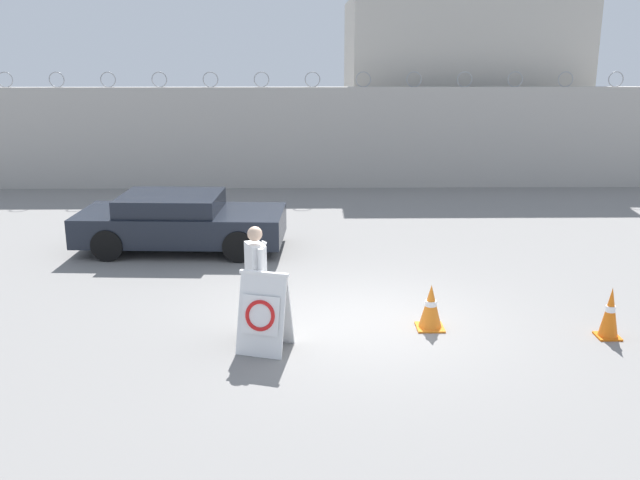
{
  "coord_description": "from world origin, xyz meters",
  "views": [
    {
      "loc": [
        -0.87,
        -10.75,
        4.34
      ],
      "look_at": [
        -0.68,
        1.72,
        0.89
      ],
      "focal_mm": 40.0,
      "sensor_mm": 36.0,
      "label": 1
    }
  ],
  "objects_px": {
    "traffic_cone_near": "(431,307)",
    "parked_car_front_coupe": "(180,221)",
    "security_guard": "(256,276)",
    "traffic_cone_mid": "(610,313)",
    "barricade_sign": "(264,312)"
  },
  "relations": [
    {
      "from": "traffic_cone_near",
      "to": "parked_car_front_coupe",
      "type": "height_order",
      "value": "parked_car_front_coupe"
    },
    {
      "from": "security_guard",
      "to": "traffic_cone_mid",
      "type": "bearing_deg",
      "value": -112.61
    },
    {
      "from": "traffic_cone_near",
      "to": "traffic_cone_mid",
      "type": "height_order",
      "value": "traffic_cone_mid"
    },
    {
      "from": "barricade_sign",
      "to": "traffic_cone_mid",
      "type": "distance_m",
      "value": 5.24
    },
    {
      "from": "traffic_cone_mid",
      "to": "parked_car_front_coupe",
      "type": "height_order",
      "value": "parked_car_front_coupe"
    },
    {
      "from": "security_guard",
      "to": "traffic_cone_near",
      "type": "bearing_deg",
      "value": -105.58
    },
    {
      "from": "security_guard",
      "to": "traffic_cone_mid",
      "type": "distance_m",
      "value": 5.39
    },
    {
      "from": "traffic_cone_near",
      "to": "traffic_cone_mid",
      "type": "xyz_separation_m",
      "value": [
        2.66,
        -0.4,
        0.04
      ]
    },
    {
      "from": "security_guard",
      "to": "parked_car_front_coupe",
      "type": "relative_size",
      "value": 0.39
    },
    {
      "from": "traffic_cone_mid",
      "to": "security_guard",
      "type": "bearing_deg",
      "value": 178.56
    },
    {
      "from": "security_guard",
      "to": "barricade_sign",
      "type": "bearing_deg",
      "value": 173.77
    },
    {
      "from": "security_guard",
      "to": "traffic_cone_near",
      "type": "distance_m",
      "value": 2.78
    },
    {
      "from": "traffic_cone_mid",
      "to": "barricade_sign",
      "type": "bearing_deg",
      "value": -175.75
    },
    {
      "from": "barricade_sign",
      "to": "traffic_cone_near",
      "type": "distance_m",
      "value": 2.69
    },
    {
      "from": "barricade_sign",
      "to": "traffic_cone_near",
      "type": "height_order",
      "value": "barricade_sign"
    }
  ]
}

